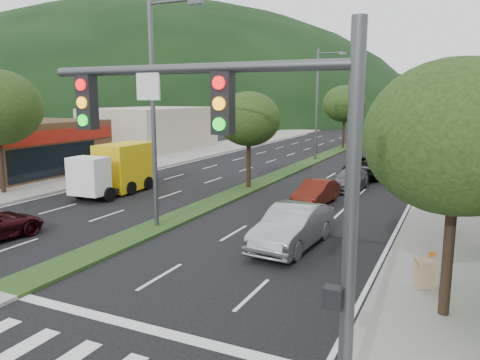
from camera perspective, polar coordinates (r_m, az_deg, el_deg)
The scene contains 26 objects.
sidewalk_right at distance 34.24m, azimuth 25.68°, elevation -0.52°, with size 5.00×90.00×0.15m, color gray.
sidewalk_left at distance 42.44m, azimuth -11.16°, elevation 2.18°, with size 6.00×90.00×0.15m, color gray.
median at distance 39.11m, azimuth 7.09°, elevation 1.60°, with size 1.60×56.00×0.12m, color #1F3A15.
traffic_signal at distance 7.92m, azimuth 2.37°, elevation 1.63°, with size 6.12×0.40×7.00m.
shop_left at distance 38.88m, azimuth -26.68°, elevation 3.45°, with size 10.15×12.00×4.00m.
bldg_left_far at distance 52.97m, azimuth -10.69°, elevation 6.16°, with size 9.00×14.00×4.60m, color #B7AE91.
hill_far at distance 150.38m, azimuth -12.53°, elevation 7.69°, with size 176.00×132.00×82.00m, color black.
tree_r_a at distance 12.79m, azimuth 25.00°, elevation 4.73°, with size 4.60×4.60×6.63m.
tree_r_b at distance 20.76m, azimuth 25.32°, elevation 7.03°, with size 4.80×4.80×6.94m.
tree_r_c at distance 28.77m, azimuth 25.39°, elevation 7.05°, with size 4.40×4.40×6.48m.
tree_r_d at distance 38.75m, azimuth 25.52°, elevation 8.23°, with size 5.00×5.00×7.17m.
tree_r_e at distance 48.76m, azimuth 25.54°, elevation 8.08°, with size 4.60×4.60×6.71m.
tree_med_near at distance 29.39m, azimuth 1.06°, elevation 7.43°, with size 4.00×4.00×6.02m.
tree_med_far at distance 54.12m, azimuth 12.62°, elevation 9.05°, with size 4.80×4.80×6.94m.
streetlight_near at distance 20.54m, azimuth -10.11°, elevation 9.34°, with size 2.60×0.25×10.00m.
streetlight_mid at distance 43.41m, azimuth 9.63°, elevation 9.70°, with size 2.60×0.25×10.00m.
sedan_silver at distance 18.40m, azimuth 6.42°, elevation -5.67°, with size 1.74×5.00×1.65m, color #96989D.
car_queue_a at distance 21.14m, azimuth 5.62°, elevation -4.16°, with size 1.44×3.58×1.22m, color black.
car_queue_b at distance 30.39m, azimuth 13.26°, elevation 0.05°, with size 1.77×4.35×1.26m, color #55555A.
car_queue_c at distance 25.79m, azimuth 9.26°, elevation -1.51°, with size 1.41×4.06×1.34m, color #51160D.
car_queue_d at distance 35.19m, azimuth 15.23°, elevation 1.53°, with size 2.53×5.49×1.53m, color black.
car_queue_e at distance 45.10m, azimuth 16.77°, elevation 3.10°, with size 1.47×3.64×1.24m, color #4B4A4F.
car_queue_f at distance 40.07m, azimuth 16.73°, elevation 2.39°, with size 1.98×4.87×1.41m, color black.
box_truck at distance 29.38m, azimuth -14.60°, elevation 1.17°, with size 2.57×6.09×2.96m.
motorhome at distance 36.06m, azimuth 20.32°, elevation 2.93°, with size 2.64×8.24×3.16m.
a_frame_sign at distance 15.24m, azimuth 21.62°, elevation -10.29°, with size 0.71×0.76×1.20m.
Camera 1 is at (12.09, -8.75, 5.82)m, focal length 35.00 mm.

